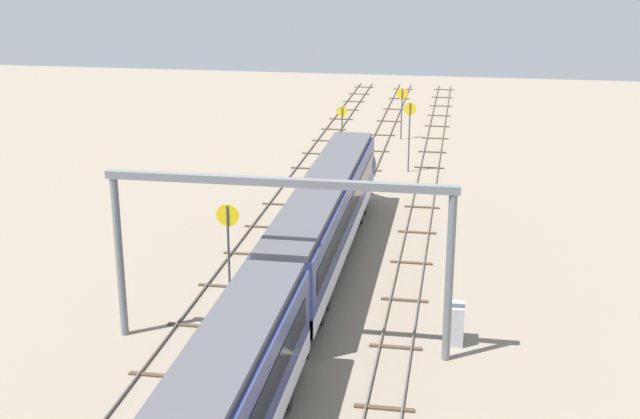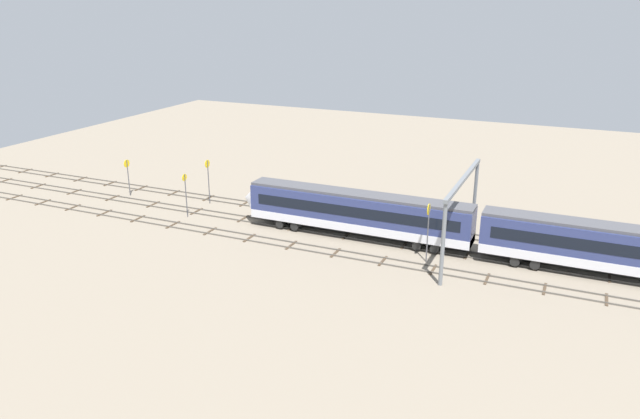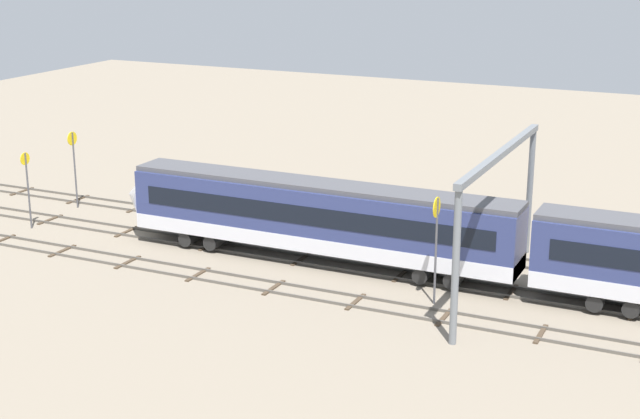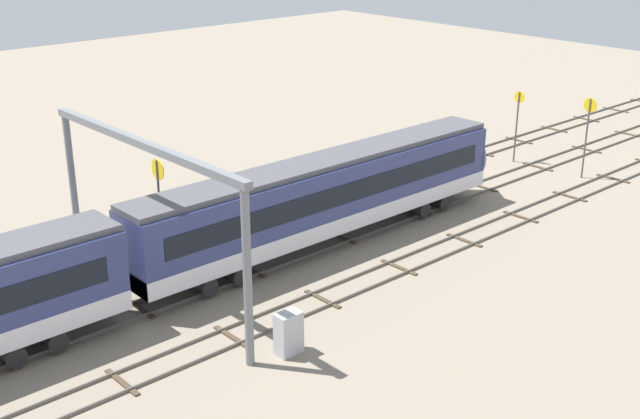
# 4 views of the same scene
# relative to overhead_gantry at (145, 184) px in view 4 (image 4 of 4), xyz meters

# --- Properties ---
(ground_plane) EXTENTS (143.97, 143.97, 0.00)m
(ground_plane) POSITION_rel_overhead_gantry_xyz_m (8.71, -0.29, -5.89)
(ground_plane) COLOR gray
(track_near_foreground) EXTENTS (127.97, 2.40, 0.16)m
(track_near_foreground) POSITION_rel_overhead_gantry_xyz_m (8.71, -5.19, -5.82)
(track_near_foreground) COLOR #59544C
(track_near_foreground) RESTS_ON ground
(track_with_train) EXTENTS (127.97, 2.40, 0.16)m
(track_with_train) POSITION_rel_overhead_gantry_xyz_m (8.71, -0.29, -5.82)
(track_with_train) COLOR #59544C
(track_with_train) RESTS_ON ground
(track_middle) EXTENTS (127.97, 2.40, 0.16)m
(track_middle) POSITION_rel_overhead_gantry_xyz_m (8.71, 4.62, -5.82)
(track_middle) COLOR #59544C
(track_middle) RESTS_ON ground
(overhead_gantry) EXTENTS (0.40, 15.49, 7.96)m
(overhead_gantry) POSITION_rel_overhead_gantry_xyz_m (0.00, 0.00, 0.00)
(overhead_gantry) COLOR slate
(overhead_gantry) RESTS_ON ground
(speed_sign_near_foreground) EXTENTS (0.14, 0.83, 5.16)m
(speed_sign_near_foreground) POSITION_rel_overhead_gantry_xyz_m (30.97, 1.69, -2.61)
(speed_sign_near_foreground) COLOR #4C4C51
(speed_sign_near_foreground) RESTS_ON ground
(speed_sign_mid_trackside) EXTENTS (0.14, 1.08, 5.86)m
(speed_sign_mid_trackside) POSITION_rel_overhead_gantry_xyz_m (2.44, 2.99, -1.97)
(speed_sign_mid_trackside) COLOR #4C4C51
(speed_sign_mid_trackside) RESTS_ON ground
(speed_sign_distant_end) EXTENTS (0.14, 0.97, 5.53)m
(speed_sign_distant_end) POSITION_rel_overhead_gantry_xyz_m (31.41, -3.57, -2.27)
(speed_sign_distant_end) COLOR #4C4C51
(speed_sign_distant_end) RESTS_ON ground
(relay_cabinet) EXTENTS (1.12, 0.71, 1.88)m
(relay_cabinet) POSITION_rel_overhead_gantry_xyz_m (1.73, -7.84, -4.95)
(relay_cabinet) COLOR #B2B7BC
(relay_cabinet) RESTS_ON ground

